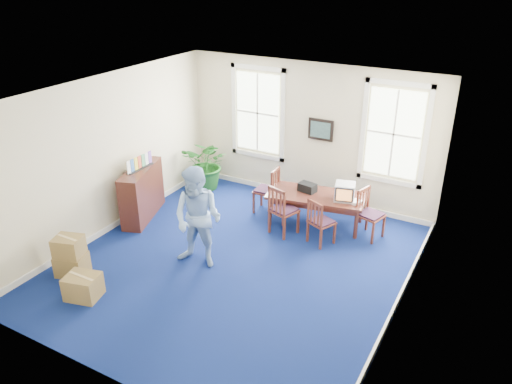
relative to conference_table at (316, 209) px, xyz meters
The scene contains 25 objects.
floor 2.29m from the conference_table, 107.74° to the right, with size 6.50×6.50×0.00m, color navy.
ceiling 3.64m from the conference_table, 107.74° to the right, with size 6.50×6.50×0.00m, color white.
wall_back 1.80m from the conference_table, 122.25° to the left, with size 6.50×6.50×0.00m, color beige.
wall_front 5.59m from the conference_table, 97.27° to the right, with size 6.50×6.50×0.00m, color beige.
wall_left 4.45m from the conference_table, 149.70° to the right, with size 6.50×6.50×0.00m, color beige.
wall_right 3.40m from the conference_table, 43.03° to the right, with size 6.50×6.50×0.00m, color beige.
baseboard_back 1.30m from the conference_table, 122.97° to the left, with size 6.00×0.04×0.12m, color white.
baseboard_left 4.26m from the conference_table, 149.49° to the right, with size 0.04×6.50×0.12m, color white.
baseboard_right 3.15m from the conference_table, 43.40° to the right, with size 0.04×6.50×0.12m, color white.
window_left 2.74m from the conference_table, 151.65° to the left, with size 1.40×0.12×2.20m, color white, non-canonical shape.
window_right 2.24m from the conference_table, 41.58° to the left, with size 1.40×0.12×2.20m, color white, non-canonical shape.
wall_picture 1.79m from the conference_table, 110.49° to the left, with size 0.58×0.06×0.48m, color black, non-canonical shape.
conference_table is the anchor object (origin of this frame).
crt_tv 0.80m from the conference_table, ahead, with size 0.39×0.43×0.36m, color #B7B7BC, non-canonical shape.
game_console 0.95m from the conference_table, ahead, with size 0.18×0.22×0.05m, color white.
equipment_bag 0.49m from the conference_table, 168.69° to the left, with size 0.36×0.24×0.18m, color black.
chair_near_left 0.83m from the conference_table, 120.96° to the right, with size 0.48×0.48×1.08m, color brown, non-canonical shape.
chair_near_right 0.82m from the conference_table, 59.04° to the right, with size 0.43×0.43×0.97m, color brown, non-canonical shape.
chair_end_left 1.21m from the conference_table, behind, with size 0.48×0.48×1.06m, color brown, non-canonical shape.
chair_end_right 1.21m from the conference_table, ahead, with size 0.46×0.46×1.03m, color brown, non-canonical shape.
man 2.86m from the conference_table, 116.92° to the right, with size 0.94×0.73×1.92m, color #8BB1E4.
credenza 3.77m from the conference_table, 156.20° to the right, with size 0.43×1.50×1.18m, color #4C2119.
brochure_rack 3.87m from the conference_table, 156.06° to the right, with size 0.12×0.69×0.30m, color #99999E, non-canonical shape.
potted_plant 3.06m from the conference_table, behind, with size 1.16×1.01×1.29m, color #1A581A.
cardboard_boxes 4.76m from the conference_table, 127.45° to the right, with size 1.39×1.39×0.79m, color olive, non-canonical shape.
Camera 1 is at (4.15, -6.73, 5.18)m, focal length 35.00 mm.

